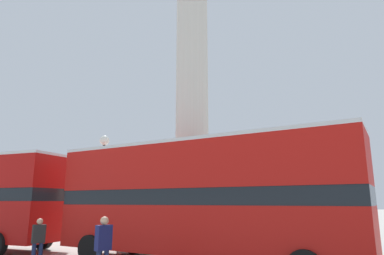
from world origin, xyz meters
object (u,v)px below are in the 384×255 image
at_px(street_lamp, 103,175).
at_px(pedestrian_by_plinth, 103,245).
at_px(pedestrian_near_lamp, 38,240).
at_px(equestrian_statue, 79,212).
at_px(monument_column, 192,124).
at_px(bus_a, 198,196).

bearing_deg(street_lamp, pedestrian_by_plinth, -48.07).
bearing_deg(pedestrian_near_lamp, equestrian_statue, -117.47).
xyz_separation_m(monument_column, pedestrian_near_lamp, (-2.48, -7.14, -5.37)).
distance_m(bus_a, pedestrian_by_plinth, 3.87).
bearing_deg(street_lamp, bus_a, -19.08).
bearing_deg(bus_a, equestrian_statue, 154.14).
relative_size(bus_a, pedestrian_by_plinth, 6.31).
distance_m(pedestrian_near_lamp, pedestrian_by_plinth, 3.79).
height_order(bus_a, pedestrian_near_lamp, bus_a).
distance_m(bus_a, pedestrian_near_lamp, 5.82).
distance_m(monument_column, street_lamp, 5.31).
relative_size(bus_a, street_lamp, 2.05).
relative_size(street_lamp, pedestrian_near_lamp, 3.39).
distance_m(bus_a, equestrian_statue, 14.83).
height_order(pedestrian_near_lamp, pedestrian_by_plinth, pedestrian_by_plinth).
relative_size(equestrian_statue, street_lamp, 0.99).
distance_m(monument_column, equestrian_statue, 11.62).
xyz_separation_m(street_lamp, pedestrian_near_lamp, (1.30, -4.65, -2.60)).
xyz_separation_m(bus_a, street_lamp, (-6.36, 2.20, 1.10)).
bearing_deg(monument_column, pedestrian_by_plinth, -81.55).
height_order(bus_a, street_lamp, street_lamp).
bearing_deg(equestrian_statue, monument_column, 17.05).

